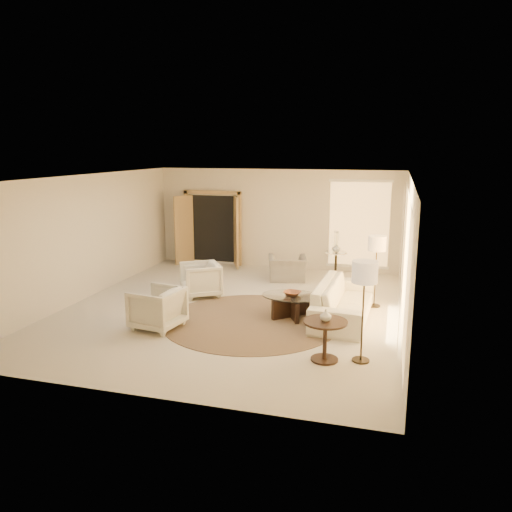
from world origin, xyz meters
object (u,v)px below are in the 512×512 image
(sofa, at_px, (344,300))
(accent_chair, at_px, (287,264))
(floor_lamp_far, at_px, (365,277))
(bowl, at_px, (292,293))
(end_table, at_px, (325,333))
(side_vase, at_px, (336,248))
(coffee_table, at_px, (292,303))
(side_table, at_px, (336,262))
(armchair_right, at_px, (157,306))
(end_vase, at_px, (326,316))
(armchair_left, at_px, (201,278))
(floor_lamp_near, at_px, (377,247))

(sofa, height_order, accent_chair, accent_chair)
(floor_lamp_far, height_order, bowl, floor_lamp_far)
(end_table, bearing_deg, bowl, 115.82)
(end_table, distance_m, side_vase, 5.54)
(side_vase, bearing_deg, accent_chair, -147.25)
(coffee_table, height_order, side_table, side_table)
(armchair_right, bearing_deg, end_vase, 88.52)
(coffee_table, distance_m, side_table, 3.60)
(sofa, distance_m, side_vase, 3.42)
(armchair_left, bearing_deg, accent_chair, 106.12)
(coffee_table, height_order, side_vase, side_vase)
(floor_lamp_far, height_order, end_vase, floor_lamp_far)
(armchair_right, relative_size, end_table, 1.23)
(side_table, bearing_deg, sofa, -80.39)
(end_table, bearing_deg, side_table, 95.08)
(coffee_table, height_order, end_table, end_table)
(end_table, relative_size, side_vase, 3.08)
(side_table, xyz_separation_m, floor_lamp_near, (1.13, -2.40, 0.93))
(bowl, bearing_deg, accent_chair, 104.25)
(side_table, bearing_deg, end_vase, -84.92)
(armchair_left, height_order, bowl, armchair_left)
(armchair_right, height_order, accent_chair, armchair_right)
(floor_lamp_far, relative_size, end_vase, 8.70)
(armchair_left, distance_m, floor_lamp_near, 4.04)
(armchair_left, xyz_separation_m, coffee_table, (2.35, -0.88, -0.14))
(coffee_table, xyz_separation_m, end_table, (0.94, -1.94, 0.18))
(floor_lamp_near, bearing_deg, side_vase, 115.14)
(accent_chair, xyz_separation_m, end_table, (1.66, -4.76, 0.04))
(end_vase, relative_size, side_vase, 0.82)
(bowl, bearing_deg, end_table, -64.18)
(sofa, relative_size, side_table, 3.83)
(end_vase, bearing_deg, armchair_right, 169.31)
(armchair_right, distance_m, end_vase, 3.36)
(accent_chair, height_order, side_table, accent_chair)
(floor_lamp_far, bearing_deg, floor_lamp_near, 88.75)
(sofa, relative_size, accent_chair, 2.64)
(armchair_right, bearing_deg, floor_lamp_far, 91.90)
(coffee_table, bearing_deg, side_table, 82.83)
(side_vase, bearing_deg, armchair_right, -119.71)
(end_table, xyz_separation_m, end_vase, (0.00, 0.00, 0.30))
(end_vase, xyz_separation_m, side_vase, (-0.49, 5.51, 0.01))
(sofa, height_order, side_table, sofa)
(sofa, height_order, coffee_table, sofa)
(armchair_right, relative_size, side_vase, 3.78)
(armchair_left, bearing_deg, sofa, 45.17)
(floor_lamp_near, relative_size, bowl, 4.50)
(armchair_left, xyz_separation_m, floor_lamp_far, (3.86, -2.70, 0.98))
(sofa, distance_m, end_vase, 2.20)
(armchair_right, bearing_deg, armchair_left, -170.65)
(floor_lamp_near, height_order, end_vase, floor_lamp_near)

